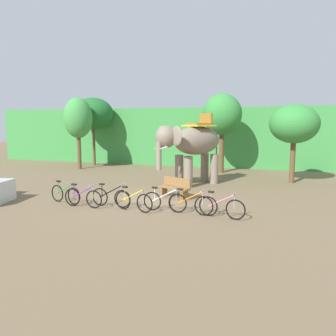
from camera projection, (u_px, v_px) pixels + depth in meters
ground_plane at (143, 201)px, 14.29m from camera, size 80.00×80.00×0.00m
foliage_hedge at (210, 136)px, 27.70m from camera, size 36.00×6.00×4.41m
tree_center_left at (93, 114)px, 25.86m from camera, size 3.08×3.08×5.19m
tree_far_left at (78, 118)px, 23.68m from camera, size 2.01×2.01×5.04m
tree_left at (222, 115)px, 21.90m from camera, size 2.54×2.54×5.16m
tree_center at (294, 124)px, 18.09m from camera, size 2.62×2.62×4.27m
elephant at (192, 144)px, 17.56m from camera, size 3.40×3.94×3.78m
bike_green at (65, 194)px, 13.77m from camera, size 1.67×0.61×0.92m
bike_purple at (83, 197)px, 13.13m from camera, size 1.71×0.52×0.92m
bike_black at (111, 197)px, 13.20m from camera, size 1.71×0.52×0.92m
bike_yellow at (133, 201)px, 12.55m from camera, size 1.67×0.58×0.92m
bike_white at (165, 201)px, 12.49m from camera, size 1.71×0.52×0.92m
bike_orange at (190, 204)px, 12.13m from camera, size 1.71×0.52×0.92m
bike_pink at (221, 207)px, 11.64m from camera, size 1.68×0.55×0.92m
wooden_bench at (175, 187)px, 14.74m from camera, size 1.54×0.99×0.89m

